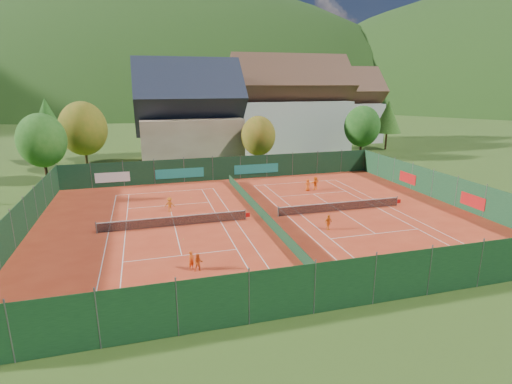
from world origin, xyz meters
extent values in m
plane|color=#304D18|center=(0.00, 0.00, -0.02)|extent=(600.00, 600.00, 0.00)
cube|color=red|center=(0.00, 0.00, 0.01)|extent=(40.00, 32.00, 0.01)
cube|color=white|center=(-8.00, 11.88, 0.01)|extent=(10.97, 0.06, 0.00)
cube|color=white|center=(-8.00, -11.88, 0.01)|extent=(10.97, 0.06, 0.00)
cube|color=white|center=(-13.48, 0.00, 0.01)|extent=(0.06, 23.77, 0.00)
cube|color=white|center=(-2.51, 0.00, 0.01)|extent=(0.06, 23.77, 0.00)
cube|color=white|center=(-12.12, 0.00, 0.01)|extent=(0.06, 23.77, 0.00)
cube|color=white|center=(-3.88, 0.00, 0.01)|extent=(0.06, 23.77, 0.00)
cube|color=white|center=(-8.00, 6.40, 0.01)|extent=(8.23, 0.06, 0.00)
cube|color=white|center=(-8.00, -6.40, 0.01)|extent=(8.23, 0.06, 0.00)
cube|color=white|center=(-8.00, 0.00, 0.01)|extent=(0.06, 12.80, 0.00)
cube|color=white|center=(8.00, 11.88, 0.01)|extent=(10.97, 0.06, 0.00)
cube|color=white|center=(8.00, -11.88, 0.01)|extent=(10.97, 0.06, 0.00)
cube|color=white|center=(2.51, 0.00, 0.01)|extent=(0.06, 23.77, 0.00)
cube|color=white|center=(13.48, 0.00, 0.01)|extent=(0.06, 23.77, 0.00)
cube|color=white|center=(3.88, 0.00, 0.01)|extent=(0.06, 23.77, 0.00)
cube|color=white|center=(12.12, 0.00, 0.01)|extent=(0.06, 23.77, 0.00)
cube|color=white|center=(8.00, 6.40, 0.01)|extent=(8.23, 0.06, 0.00)
cube|color=white|center=(8.00, -6.40, 0.01)|extent=(8.23, 0.06, 0.00)
cube|color=white|center=(8.00, 0.00, 0.01)|extent=(0.06, 12.80, 0.00)
cylinder|color=#59595B|center=(-14.40, 0.00, 0.51)|extent=(0.10, 0.10, 1.02)
cylinder|color=#59595B|center=(-1.60, 0.00, 0.51)|extent=(0.10, 0.10, 1.02)
cube|color=black|center=(-8.00, 0.00, 0.46)|extent=(12.80, 0.02, 0.86)
cube|color=white|center=(-8.00, 0.00, 0.89)|extent=(12.80, 0.04, 0.06)
cube|color=red|center=(-1.35, 0.00, 0.45)|extent=(0.40, 0.04, 0.40)
cylinder|color=#59595B|center=(1.60, 0.00, 0.51)|extent=(0.10, 0.10, 1.02)
cylinder|color=#59595B|center=(14.40, 0.00, 0.51)|extent=(0.10, 0.10, 1.02)
cube|color=black|center=(8.00, 0.00, 0.46)|extent=(12.80, 0.02, 0.86)
cube|color=white|center=(8.00, 0.00, 0.89)|extent=(12.80, 0.04, 0.06)
cube|color=red|center=(14.65, 0.00, 0.45)|extent=(0.40, 0.04, 0.40)
cube|color=#12321C|center=(0.00, 0.00, 0.50)|extent=(0.03, 28.80, 1.00)
cube|color=#12321D|center=(0.00, 16.00, 1.50)|extent=(40.00, 0.04, 3.00)
cube|color=teal|center=(-6.00, 15.94, 1.20)|extent=(6.00, 0.03, 1.20)
cube|color=teal|center=(4.00, 15.94, 1.20)|extent=(6.00, 0.03, 1.20)
cube|color=silver|center=(-14.00, 15.94, 1.20)|extent=(4.00, 0.03, 1.20)
cube|color=#153A1B|center=(0.00, -16.00, 1.50)|extent=(40.00, 0.04, 3.00)
cube|color=#153B20|center=(-20.00, 0.00, 1.50)|extent=(0.04, 32.00, 3.00)
cube|color=#163C21|center=(20.00, 0.00, 1.50)|extent=(0.04, 32.00, 3.00)
cube|color=#B21414|center=(19.94, -4.00, 1.20)|extent=(0.03, 3.00, 1.20)
cube|color=#B21414|center=(19.94, 6.00, 1.20)|extent=(0.03, 3.00, 1.20)
cube|color=beige|center=(-3.00, 30.00, 3.50)|extent=(15.00, 12.00, 7.00)
cube|color=#1E2333|center=(-3.00, 30.00, 10.00)|extent=(16.20, 12.00, 12.00)
cube|color=silver|center=(16.00, 36.00, 4.50)|extent=(20.00, 11.00, 9.00)
cube|color=brown|center=(16.00, 36.00, 11.75)|extent=(21.60, 11.00, 11.00)
cube|color=silver|center=(30.00, 44.00, 4.00)|extent=(16.00, 10.00, 8.00)
cube|color=brown|center=(30.00, 44.00, 10.50)|extent=(17.28, 10.00, 10.00)
cylinder|color=#442818|center=(-22.00, 20.00, 1.40)|extent=(0.36, 0.36, 2.80)
ellipsoid|color=#255D1A|center=(-22.00, 20.00, 5.40)|extent=(5.72, 5.72, 6.58)
cylinder|color=#432F17|center=(-18.00, 26.00, 1.57)|extent=(0.36, 0.36, 3.15)
ellipsoid|color=olive|center=(-18.00, 26.00, 6.07)|extent=(6.44, 6.44, 7.40)
cylinder|color=#4E301C|center=(-24.00, 34.00, 1.75)|extent=(0.36, 0.36, 3.50)
cone|color=#1D5117|center=(-24.00, 34.00, 6.75)|extent=(5.60, 5.60, 6.50)
cylinder|color=#412517|center=(6.00, 22.00, 1.22)|extent=(0.36, 0.36, 2.45)
ellipsoid|color=olive|center=(6.00, 22.00, 4.72)|extent=(5.01, 5.01, 5.76)
cylinder|color=#4D2D1B|center=(24.00, 24.00, 1.40)|extent=(0.36, 0.36, 2.80)
ellipsoid|color=#1D5217|center=(24.00, 24.00, 5.40)|extent=(5.72, 5.72, 6.58)
cylinder|color=#492B1A|center=(34.00, 32.00, 1.57)|extent=(0.36, 0.36, 3.15)
cone|color=#2D5F1B|center=(34.00, 32.00, 6.07)|extent=(5.04, 5.04, 5.85)
cylinder|color=#432F18|center=(26.00, 40.00, 1.75)|extent=(0.36, 0.36, 3.50)
ellipsoid|color=olive|center=(26.00, 40.00, 6.75)|extent=(7.15, 7.15, 8.22)
ellipsoid|color=black|center=(10.00, 300.00, -42.35)|extent=(440.00, 440.00, 242.00)
ellipsoid|color=black|center=(240.00, 190.00, -38.57)|extent=(380.00, 380.00, 220.40)
cylinder|color=slate|center=(12.57, -13.07, 0.40)|extent=(0.02, 0.02, 0.80)
cylinder|color=slate|center=(12.87, -13.07, 0.40)|extent=(0.02, 0.02, 0.80)
cylinder|color=slate|center=(12.57, -12.77, 0.40)|extent=(0.02, 0.02, 0.80)
cylinder|color=slate|center=(12.87, -12.77, 0.40)|extent=(0.02, 0.02, 0.80)
cube|color=slate|center=(12.72, -12.92, 0.55)|extent=(0.34, 0.34, 0.30)
ellipsoid|color=#CCD833|center=(12.72, -12.92, 0.58)|extent=(0.28, 0.28, 0.16)
sphere|color=#CCD833|center=(-7.57, -3.32, 0.03)|extent=(0.07, 0.07, 0.07)
sphere|color=#CCD833|center=(3.62, -12.52, 0.03)|extent=(0.07, 0.07, 0.07)
sphere|color=#CCD833|center=(2.83, 1.57, 0.03)|extent=(0.07, 0.07, 0.07)
sphere|color=#CCD833|center=(-5.53, 8.55, 0.03)|extent=(0.07, 0.07, 0.07)
imported|color=#F55815|center=(-7.57, -8.83, 0.67)|extent=(0.58, 0.56, 1.33)
imported|color=#CC4612|center=(-7.15, -9.22, 0.63)|extent=(0.64, 0.51, 1.25)
imported|color=#D96113|center=(-8.08, 4.33, 0.72)|extent=(1.04, 0.75, 1.45)
imported|color=orange|center=(4.60, -4.42, 0.67)|extent=(0.84, 0.54, 1.33)
imported|color=#EA5514|center=(7.90, 7.89, 0.71)|extent=(0.72, 0.50, 1.42)
imported|color=orange|center=(9.03, 8.27, 0.78)|extent=(1.51, 0.97, 1.56)
camera|label=1|loc=(-10.07, -33.66, 12.17)|focal=28.00mm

